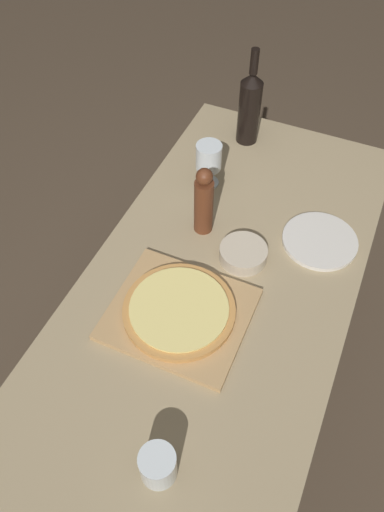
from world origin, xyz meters
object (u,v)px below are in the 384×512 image
Objects in this scene: pizza at (179,310)px; pepper_mill at (204,202)px; wine_glass at (209,158)px; wine_bottle at (250,107)px; small_bowl at (243,254)px.

pepper_mill is at bearing 101.51° from pizza.
wine_bottle is at bearing 81.69° from wine_glass.
pepper_mill is at bearing -71.62° from wine_glass.
wine_glass is 0.35m from small_bowl.
wine_bottle is at bearing 108.74° from small_bowl.
small_bowl is (0.15, -0.06, -0.09)m from pepper_mill.
pizza is at bearing -83.44° from wine_bottle.
small_bowl is (0.18, -0.53, -0.12)m from wine_bottle.
pizza is 0.34m from pepper_mill.
wine_bottle reaches higher than pizza.
pizza is 0.27m from small_bowl.
wine_bottle is 0.57m from small_bowl.
wine_glass is (-0.06, 0.20, -0.00)m from pepper_mill.
wine_glass is (-0.04, -0.27, -0.03)m from wine_bottle.
pizza is 0.87× the size of wine_bottle.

